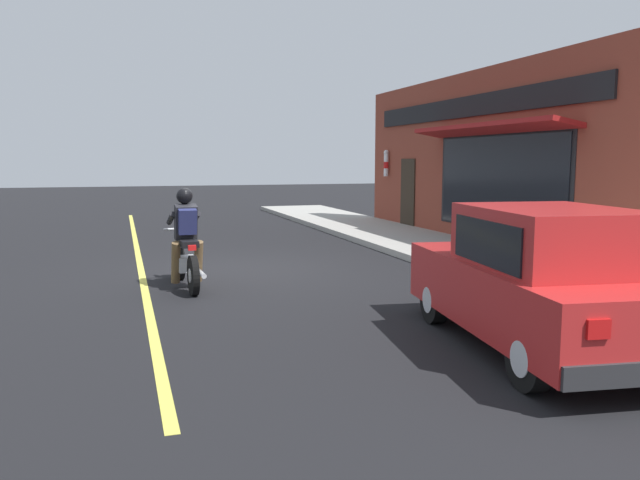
# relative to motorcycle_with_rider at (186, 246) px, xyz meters

# --- Properties ---
(ground_plane) EXTENTS (80.00, 80.00, 0.00)m
(ground_plane) POSITION_rel_motorcycle_with_rider_xyz_m (1.13, 1.31, -0.68)
(ground_plane) COLOR black
(sidewalk_curb) EXTENTS (2.60, 22.00, 0.14)m
(sidewalk_curb) POSITION_rel_motorcycle_with_rider_xyz_m (5.88, 4.31, -0.61)
(sidewalk_curb) COLOR #9E9B93
(sidewalk_curb) RESTS_ON ground
(lane_stripe) EXTENTS (0.12, 19.80, 0.01)m
(lane_stripe) POSITION_rel_motorcycle_with_rider_xyz_m (-0.67, 4.31, -0.67)
(lane_stripe) COLOR #D1C64C
(lane_stripe) RESTS_ON ground
(storefront_building) EXTENTS (1.25, 11.52, 4.20)m
(storefront_building) POSITION_rel_motorcycle_with_rider_xyz_m (7.41, 3.47, 1.43)
(storefront_building) COLOR brown
(storefront_building) RESTS_ON ground
(motorcycle_with_rider) EXTENTS (0.57, 2.02, 1.62)m
(motorcycle_with_rider) POSITION_rel_motorcycle_with_rider_xyz_m (0.00, 0.00, 0.00)
(motorcycle_with_rider) COLOR black
(motorcycle_with_rider) RESTS_ON ground
(car_hatchback) EXTENTS (2.12, 3.96, 1.57)m
(car_hatchback) POSITION_rel_motorcycle_with_rider_xyz_m (3.32, -4.61, 0.09)
(car_hatchback) COLOR black
(car_hatchback) RESTS_ON ground
(traffic_cone) EXTENTS (0.36, 0.36, 0.60)m
(traffic_cone) POSITION_rel_motorcycle_with_rider_xyz_m (5.62, -1.66, -0.25)
(traffic_cone) COLOR black
(traffic_cone) RESTS_ON sidewalk_curb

